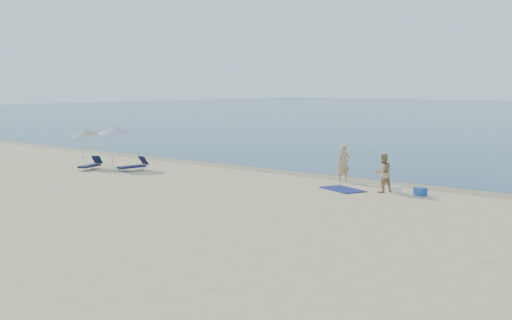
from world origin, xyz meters
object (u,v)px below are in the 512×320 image
(umbrella_near, at_px, (114,129))
(blue_cooler, at_px, (420,192))
(person_left, at_px, (344,164))
(person_right, at_px, (383,173))

(umbrella_near, bearing_deg, blue_cooler, 0.48)
(person_left, relative_size, umbrella_near, 0.71)
(blue_cooler, relative_size, umbrella_near, 0.20)
(person_right, bearing_deg, umbrella_near, -53.96)
(person_left, distance_m, umbrella_near, 12.84)
(person_left, height_order, person_right, person_left)
(person_left, xyz_separation_m, umbrella_near, (-12.34, -3.34, 1.23))
(person_left, height_order, umbrella_near, umbrella_near)
(umbrella_near, bearing_deg, person_left, 8.09)
(person_left, bearing_deg, umbrella_near, 135.33)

